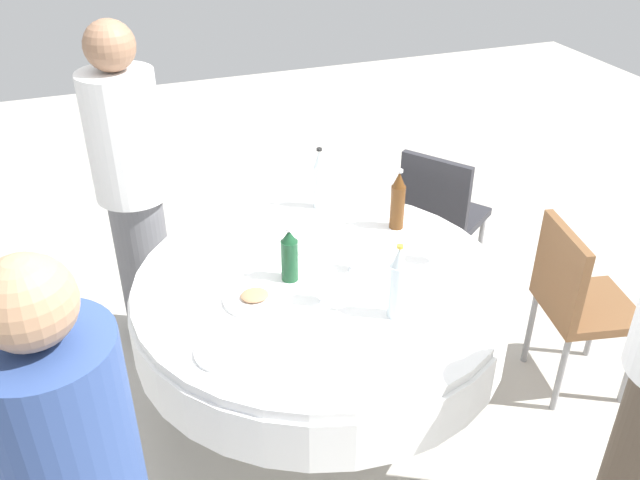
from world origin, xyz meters
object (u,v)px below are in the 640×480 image
Objects in this scene: chair_north at (440,211)px; bottle_dark_green_far at (289,256)px; bottle_clear_inner at (397,284)px; person_south at (133,189)px; bottle_clear_south at (319,180)px; wine_glass_north at (327,280)px; bottle_brown_near at (398,201)px; dining_table at (320,305)px; plate_mid at (224,352)px; wine_glass_inner at (439,239)px; chair_front at (575,296)px; plate_rear at (255,298)px; wine_glass_east at (355,252)px.

bottle_dark_green_far is at bearing -94.38° from chair_north.
bottle_clear_inner is 1.42m from person_south.
wine_glass_north is (-0.24, -0.75, -0.04)m from bottle_clear_south.
bottle_brown_near is 1.97× the size of wine_glass_north.
dining_table is 0.61m from plate_mid.
bottle_dark_green_far is at bearing -94.46° from person_south.
wine_glass_inner is at bearing 40.11° from bottle_clear_inner.
bottle_clear_south is 1.30m from chair_front.
wine_glass_inner is 0.19× the size of chair_north.
bottle_clear_inner is 1.28× the size of plate_rear.
bottle_clear_inner reaches higher than chair_front.
chair_front reaches higher than plate_rear.
wine_glass_inner is at bearing 15.33° from plate_mid.
wine_glass_north is (-0.22, 0.17, -0.04)m from bottle_clear_inner.
wine_glass_east is (-0.32, -0.27, -0.05)m from bottle_brown_near.
wine_glass_east is 1.10m from chair_north.
dining_table is at bearing -15.21° from bottle_dark_green_far.
bottle_clear_inner is (0.18, -0.34, 0.29)m from dining_table.
wine_glass_inner is 0.56m from wine_glass_north.
dining_table is 1.08m from person_south.
plate_mid is 0.13× the size of person_south.
chair_front is (1.18, -0.06, -0.33)m from wine_glass_north.
bottle_dark_green_far reaches higher than chair_front.
bottle_dark_green_far is 0.28× the size of chair_front.
wine_glass_north is 0.60× the size of plate_rear.
plate_rear is (-0.46, -0.07, -0.08)m from wine_glass_east.
bottle_brown_near is at bearing 32.13° from plate_mid.
chair_front is at bearing -15.61° from wine_glass_inner.
bottle_dark_green_far is 0.94m from person_south.
person_south is (-1.17, 0.87, 0.02)m from wine_glass_inner.
bottle_clear_south is 0.19× the size of person_south.
dining_table is 0.58m from wine_glass_inner.
chair_front is (0.67, -0.51, -0.36)m from bottle_brown_near.
wine_glass_east is (-0.03, 0.34, -0.06)m from bottle_clear_inner.
bottle_dark_green_far is at bearing 28.72° from plate_rear.
chair_north is (0.48, 0.42, -0.36)m from bottle_brown_near.
wine_glass_inner is at bearing -64.32° from bottle_clear_south.
person_south reaches higher than bottle_brown_near.
dining_table is 0.48m from bottle_clear_inner.
chair_north is (1.45, 1.02, -0.23)m from plate_mid.
bottle_clear_inner is 0.36× the size of chair_north.
bottle_brown_near is 0.85m from plate_rear.
person_south is (-0.53, 0.78, 0.02)m from bottle_dark_green_far.
dining_table is 10.50× the size of wine_glass_north.
chair_north is (0.80, 0.69, -0.31)m from wine_glass_east.
bottle_clear_south reaches higher than wine_glass_inner.
bottle_dark_green_far is 1.63× the size of wine_glass_north.
wine_glass_north is 1.36m from chair_north.
wine_glass_inner is 0.93m from chair_north.
person_south is at bearing 143.32° from wine_glass_inner.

